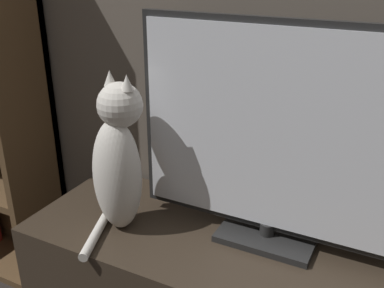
{
  "coord_description": "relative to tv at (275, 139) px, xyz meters",
  "views": [
    {
      "loc": [
        0.24,
        -0.08,
        1.32
      ],
      "look_at": [
        -0.28,
        0.95,
        0.82
      ],
      "focal_mm": 42.0,
      "sensor_mm": 36.0,
      "label": 1
    }
  ],
  "objects": [
    {
      "name": "tv",
      "position": [
        0.0,
        0.0,
        0.0
      ],
      "size": [
        0.81,
        0.17,
        0.64
      ],
      "color": "black",
      "rests_on": "tv_stand"
    },
    {
      "name": "cat",
      "position": [
        -0.43,
        -0.13,
        -0.1
      ],
      "size": [
        0.18,
        0.31,
        0.48
      ],
      "rotation": [
        0.0,
        0.0,
        -0.25
      ],
      "color": "silver",
      "rests_on": "tv_stand"
    }
  ]
}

